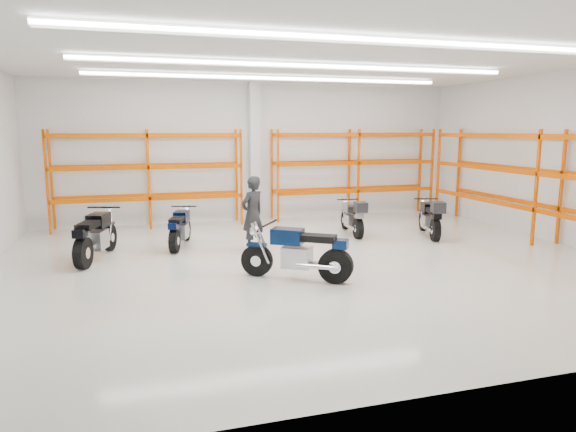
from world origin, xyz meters
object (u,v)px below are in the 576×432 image
object	(u,v)px
motorcycle_main	(301,254)
motorcycle_back_d	(431,218)
standing_man	(253,214)
structural_column	(254,152)
motorcycle_back_a	(95,237)
motorcycle_back_c	(353,218)
motorcycle_back_b	(180,229)

from	to	relation	value
motorcycle_main	motorcycle_back_d	world-z (taller)	motorcycle_main
standing_man	structural_column	distance (m)	4.71
standing_man	structural_column	bearing A→B (deg)	-135.46
motorcycle_back_a	motorcycle_back_d	size ratio (longest dim) A/B	1.10
motorcycle_back_d	structural_column	size ratio (longest dim) A/B	0.47
motorcycle_back_c	standing_man	size ratio (longest dim) A/B	1.08
motorcycle_back_a	structural_column	xyz separation A→B (m)	(4.74, 4.22, 1.71)
motorcycle_back_b	structural_column	world-z (taller)	structural_column
standing_man	motorcycle_back_d	bearing A→B (deg)	151.14
motorcycle_back_d	motorcycle_back_b	bearing A→B (deg)	174.12
structural_column	motorcycle_back_b	bearing A→B (deg)	-128.93
motorcycle_main	motorcycle_back_c	size ratio (longest dim) A/B	1.00
motorcycle_back_d	standing_man	bearing A→B (deg)	-176.90
motorcycle_back_b	motorcycle_back_d	bearing A→B (deg)	-5.88
structural_column	standing_man	bearing A→B (deg)	-103.49
motorcycle_back_a	motorcycle_back_b	world-z (taller)	motorcycle_back_a
motorcycle_main	structural_column	bearing A→B (deg)	84.61
motorcycle_main	motorcycle_back_b	distance (m)	4.21
motorcycle_back_c	structural_column	distance (m)	4.26
motorcycle_back_a	motorcycle_back_c	size ratio (longest dim) A/B	1.13
motorcycle_back_b	motorcycle_back_c	xyz separation A→B (m)	(4.89, 0.17, 0.03)
motorcycle_back_b	motorcycle_back_c	world-z (taller)	motorcycle_back_c
motorcycle_back_b	motorcycle_back_c	bearing A→B (deg)	1.98
standing_man	motorcycle_back_a	bearing A→B (deg)	-34.67
motorcycle_main	motorcycle_back_d	distance (m)	5.62
motorcycle_main	motorcycle_back_c	xyz separation A→B (m)	(2.81, 3.82, -0.04)
motorcycle_back_a	motorcycle_main	bearing A→B (deg)	-34.90
motorcycle_back_a	motorcycle_back_d	xyz separation A→B (m)	(8.85, 0.11, -0.02)
motorcycle_main	motorcycle_back_b	xyz separation A→B (m)	(-2.09, 3.65, -0.07)
motorcycle_back_b	structural_column	xyz separation A→B (m)	(2.75, 3.41, 1.78)
structural_column	motorcycle_back_d	bearing A→B (deg)	-45.01
motorcycle_back_d	standing_man	world-z (taller)	standing_man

